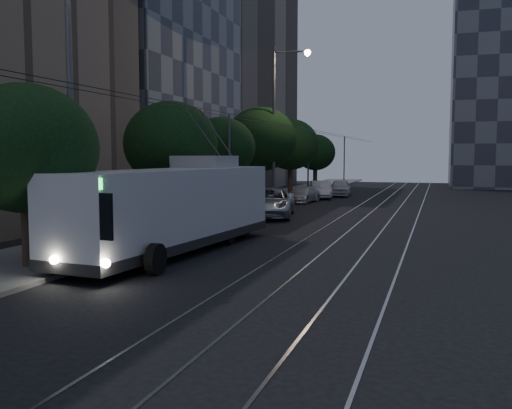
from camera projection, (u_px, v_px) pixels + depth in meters
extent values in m
plane|color=black|center=(269.00, 257.00, 21.01)|extent=(120.00, 120.00, 0.00)
cube|color=slate|center=(249.00, 205.00, 42.26)|extent=(5.00, 90.00, 0.15)
cube|color=gray|center=(354.00, 209.00, 39.88)|extent=(0.08, 90.00, 0.02)
cube|color=gray|center=(375.00, 209.00, 39.43)|extent=(0.08, 90.00, 0.02)
cube|color=gray|center=(398.00, 210.00, 38.96)|extent=(0.08, 90.00, 0.02)
cube|color=gray|center=(420.00, 210.00, 38.52)|extent=(0.08, 90.00, 0.02)
cylinder|color=black|center=(297.00, 129.00, 40.66)|extent=(0.02, 90.00, 0.02)
cylinder|color=black|center=(307.00, 129.00, 40.44)|extent=(0.02, 90.00, 0.02)
cylinder|color=#525254|center=(229.00, 168.00, 31.85)|extent=(0.14, 0.14, 6.00)
cylinder|color=#525254|center=(308.00, 163.00, 50.80)|extent=(0.14, 0.14, 6.00)
cylinder|color=#525254|center=(344.00, 161.00, 69.76)|extent=(0.14, 0.14, 6.00)
cube|color=#373B47|center=(124.00, 41.00, 46.55)|extent=(14.00, 18.00, 26.00)
cube|color=gray|center=(215.00, 39.00, 65.16)|extent=(14.00, 22.00, 34.00)
cube|color=silver|center=(174.00, 207.00, 21.74)|extent=(3.66, 12.25, 2.87)
cube|color=black|center=(175.00, 240.00, 21.85)|extent=(3.71, 12.30, 0.35)
cube|color=black|center=(180.00, 202.00, 22.21)|extent=(3.49, 9.76, 1.06)
cube|color=black|center=(79.00, 215.00, 16.03)|extent=(2.26, 0.29, 1.31)
cube|color=black|center=(229.00, 191.00, 27.41)|extent=(2.06, 0.27, 1.01)
cube|color=#28F458|center=(78.00, 183.00, 15.95)|extent=(1.61, 0.21, 0.32)
cube|color=#969699|center=(205.00, 162.00, 24.46)|extent=(2.36, 2.40, 0.50)
sphere|color=white|center=(54.00, 260.00, 16.36)|extent=(0.26, 0.26, 0.26)
sphere|color=white|center=(106.00, 263.00, 15.83)|extent=(0.26, 0.26, 0.26)
cylinder|color=#525254|center=(208.00, 139.00, 25.46)|extent=(0.06, 4.55, 2.33)
cylinder|color=#525254|center=(220.00, 139.00, 25.28)|extent=(0.06, 4.55, 2.33)
cylinder|color=black|center=(88.00, 255.00, 18.57)|extent=(0.30, 1.01, 1.01)
cylinder|color=black|center=(156.00, 259.00, 17.82)|extent=(0.30, 1.01, 1.01)
cylinder|color=black|center=(176.00, 230.00, 24.75)|extent=(0.30, 1.01, 1.01)
cylinder|color=black|center=(229.00, 232.00, 23.99)|extent=(0.30, 1.01, 1.01)
cylinder|color=black|center=(194.00, 225.00, 26.58)|extent=(0.30, 1.01, 1.01)
cylinder|color=black|center=(244.00, 227.00, 25.82)|extent=(0.30, 1.01, 1.01)
imported|color=silver|center=(269.00, 202.00, 34.52)|extent=(4.07, 6.75, 1.75)
imported|color=silver|center=(270.00, 205.00, 35.48)|extent=(2.37, 4.08, 1.30)
imported|color=#B1B1B5|center=(303.00, 195.00, 44.93)|extent=(2.27, 4.43, 1.23)
imported|color=silver|center=(321.00, 190.00, 49.14)|extent=(2.78, 4.87, 1.52)
imported|color=silver|center=(340.00, 188.00, 51.85)|extent=(2.23, 4.66, 1.54)
cylinder|color=#31231B|center=(29.00, 236.00, 18.58)|extent=(0.44, 0.44, 2.23)
ellipsoid|color=black|center=(26.00, 148.00, 18.33)|extent=(4.64, 4.64, 4.17)
cylinder|color=#31231B|center=(172.00, 205.00, 27.81)|extent=(0.44, 0.44, 2.59)
ellipsoid|color=black|center=(171.00, 144.00, 27.55)|extent=(4.56, 4.56, 4.10)
cylinder|color=#31231B|center=(221.00, 196.00, 34.09)|extent=(0.44, 0.44, 2.63)
ellipsoid|color=black|center=(221.00, 148.00, 33.85)|extent=(4.10, 4.10, 3.69)
cylinder|color=#31231B|center=(261.00, 186.00, 41.61)|extent=(0.44, 0.44, 2.97)
ellipsoid|color=black|center=(261.00, 139.00, 41.31)|extent=(5.15, 5.15, 4.64)
cylinder|color=#31231B|center=(290.00, 182.00, 49.66)|extent=(0.44, 0.44, 2.82)
ellipsoid|color=black|center=(290.00, 144.00, 49.38)|extent=(4.90, 4.90, 4.41)
cylinder|color=#31231B|center=(315.00, 179.00, 59.55)|extent=(0.44, 0.44, 2.45)
ellipsoid|color=black|center=(315.00, 152.00, 59.31)|extent=(4.17, 4.17, 3.75)
cylinder|color=#525254|center=(71.00, 106.00, 18.77)|extent=(0.20, 0.20, 10.76)
cylinder|color=#525254|center=(274.00, 128.00, 39.76)|extent=(0.20, 0.20, 11.23)
cylinder|color=#525254|center=(291.00, 52.00, 38.93)|extent=(2.47, 0.12, 0.12)
sphere|color=#ECB882|center=(308.00, 53.00, 38.60)|extent=(0.44, 0.44, 0.44)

